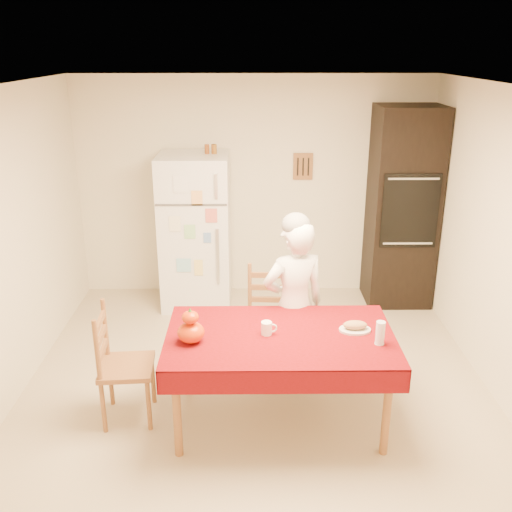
{
  "coord_description": "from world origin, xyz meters",
  "views": [
    {
      "loc": [
        -0.05,
        -4.11,
        2.79
      ],
      "look_at": [
        -0.0,
        0.2,
        1.18
      ],
      "focal_mm": 40.0,
      "sensor_mm": 36.0,
      "label": 1
    }
  ],
  "objects_px": {
    "chair_left": "(118,361)",
    "bread_plate": "(355,330)",
    "refrigerator": "(196,232)",
    "wine_glass": "(380,333)",
    "oven_cabinet": "(402,208)",
    "dining_table": "(280,343)",
    "seated_woman": "(294,306)",
    "chair_far": "(269,314)",
    "pumpkin_lower": "(191,332)",
    "coffee_mug": "(267,328)"
  },
  "relations": [
    {
      "from": "chair_left",
      "to": "bread_plate",
      "type": "relative_size",
      "value": 3.96
    },
    {
      "from": "refrigerator",
      "to": "chair_left",
      "type": "xyz_separation_m",
      "value": [
        -0.42,
        -2.16,
        -0.34
      ]
    },
    {
      "from": "chair_left",
      "to": "wine_glass",
      "type": "distance_m",
      "value": 1.99
    },
    {
      "from": "oven_cabinet",
      "to": "bread_plate",
      "type": "bearing_deg",
      "value": -111.84
    },
    {
      "from": "oven_cabinet",
      "to": "chair_left",
      "type": "relative_size",
      "value": 2.32
    },
    {
      "from": "dining_table",
      "to": "seated_woman",
      "type": "bearing_deg",
      "value": 75.23
    },
    {
      "from": "chair_left",
      "to": "seated_woman",
      "type": "height_order",
      "value": "seated_woman"
    },
    {
      "from": "bread_plate",
      "to": "chair_far",
      "type": "bearing_deg",
      "value": 127.23
    },
    {
      "from": "pumpkin_lower",
      "to": "coffee_mug",
      "type": "bearing_deg",
      "value": 11.01
    },
    {
      "from": "dining_table",
      "to": "pumpkin_lower",
      "type": "height_order",
      "value": "pumpkin_lower"
    },
    {
      "from": "refrigerator",
      "to": "oven_cabinet",
      "type": "bearing_deg",
      "value": 1.18
    },
    {
      "from": "chair_left",
      "to": "pumpkin_lower",
      "type": "height_order",
      "value": "chair_left"
    },
    {
      "from": "bread_plate",
      "to": "coffee_mug",
      "type": "bearing_deg",
      "value": -176.13
    },
    {
      "from": "chair_left",
      "to": "bread_plate",
      "type": "distance_m",
      "value": 1.83
    },
    {
      "from": "refrigerator",
      "to": "oven_cabinet",
      "type": "xyz_separation_m",
      "value": [
        2.28,
        0.05,
        0.25
      ]
    },
    {
      "from": "dining_table",
      "to": "chair_far",
      "type": "bearing_deg",
      "value": 93.51
    },
    {
      "from": "refrigerator",
      "to": "chair_far",
      "type": "distance_m",
      "value": 1.6
    },
    {
      "from": "dining_table",
      "to": "chair_far",
      "type": "height_order",
      "value": "chair_far"
    },
    {
      "from": "chair_far",
      "to": "chair_left",
      "type": "xyz_separation_m",
      "value": [
        -1.19,
        -0.8,
        0.0
      ]
    },
    {
      "from": "refrigerator",
      "to": "wine_glass",
      "type": "height_order",
      "value": "refrigerator"
    },
    {
      "from": "refrigerator",
      "to": "wine_glass",
      "type": "distance_m",
      "value": 2.83
    },
    {
      "from": "chair_far",
      "to": "pumpkin_lower",
      "type": "xyz_separation_m",
      "value": [
        -0.6,
        -0.97,
        0.33
      ]
    },
    {
      "from": "refrigerator",
      "to": "coffee_mug",
      "type": "relative_size",
      "value": 17.0
    },
    {
      "from": "chair_left",
      "to": "wine_glass",
      "type": "relative_size",
      "value": 5.4
    },
    {
      "from": "dining_table",
      "to": "pumpkin_lower",
      "type": "xyz_separation_m",
      "value": [
        -0.65,
        -0.1,
        0.14
      ]
    },
    {
      "from": "wine_glass",
      "to": "dining_table",
      "type": "bearing_deg",
      "value": 168.4
    },
    {
      "from": "seated_woman",
      "to": "refrigerator",
      "type": "bearing_deg",
      "value": -76.96
    },
    {
      "from": "dining_table",
      "to": "bread_plate",
      "type": "bearing_deg",
      "value": 5.49
    },
    {
      "from": "refrigerator",
      "to": "pumpkin_lower",
      "type": "xyz_separation_m",
      "value": [
        0.17,
        -2.33,
        -0.01
      ]
    },
    {
      "from": "seated_woman",
      "to": "pumpkin_lower",
      "type": "height_order",
      "value": "seated_woman"
    },
    {
      "from": "oven_cabinet",
      "to": "chair_far",
      "type": "relative_size",
      "value": 2.32
    },
    {
      "from": "oven_cabinet",
      "to": "chair_far",
      "type": "height_order",
      "value": "oven_cabinet"
    },
    {
      "from": "coffee_mug",
      "to": "bread_plate",
      "type": "bearing_deg",
      "value": 3.87
    },
    {
      "from": "chair_far",
      "to": "dining_table",
      "type": "bearing_deg",
      "value": -83.04
    },
    {
      "from": "dining_table",
      "to": "coffee_mug",
      "type": "relative_size",
      "value": 17.0
    },
    {
      "from": "seated_woman",
      "to": "coffee_mug",
      "type": "xyz_separation_m",
      "value": [
        -0.24,
        -0.53,
        0.07
      ]
    },
    {
      "from": "wine_glass",
      "to": "chair_far",
      "type": "bearing_deg",
      "value": 126.89
    },
    {
      "from": "oven_cabinet",
      "to": "dining_table",
      "type": "bearing_deg",
      "value": -122.61
    },
    {
      "from": "chair_left",
      "to": "pumpkin_lower",
      "type": "xyz_separation_m",
      "value": [
        0.59,
        -0.16,
        0.33
      ]
    },
    {
      "from": "pumpkin_lower",
      "to": "wine_glass",
      "type": "distance_m",
      "value": 1.36
    },
    {
      "from": "oven_cabinet",
      "to": "chair_left",
      "type": "bearing_deg",
      "value": -140.67
    },
    {
      "from": "dining_table",
      "to": "seated_woman",
      "type": "xyz_separation_m",
      "value": [
        0.14,
        0.54,
        0.05
      ]
    },
    {
      "from": "coffee_mug",
      "to": "bread_plate",
      "type": "distance_m",
      "value": 0.67
    },
    {
      "from": "chair_left",
      "to": "seated_woman",
      "type": "relative_size",
      "value": 0.64
    },
    {
      "from": "dining_table",
      "to": "wine_glass",
      "type": "relative_size",
      "value": 9.66
    },
    {
      "from": "refrigerator",
      "to": "coffee_mug",
      "type": "distance_m",
      "value": 2.33
    },
    {
      "from": "refrigerator",
      "to": "chair_far",
      "type": "bearing_deg",
      "value": -60.46
    },
    {
      "from": "pumpkin_lower",
      "to": "chair_far",
      "type": "bearing_deg",
      "value": 58.31
    },
    {
      "from": "chair_far",
      "to": "seated_woman",
      "type": "distance_m",
      "value": 0.45
    },
    {
      "from": "coffee_mug",
      "to": "bread_plate",
      "type": "height_order",
      "value": "coffee_mug"
    }
  ]
}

